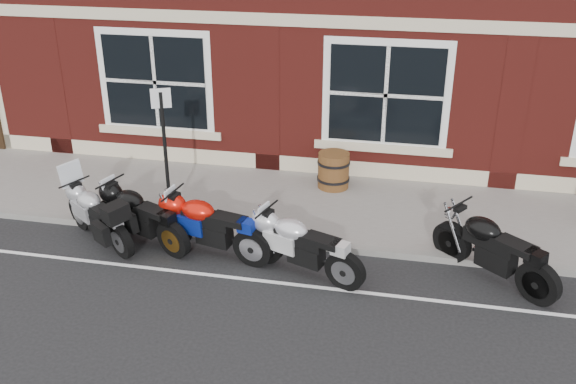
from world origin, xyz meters
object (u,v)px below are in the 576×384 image
Objects in this scene: moto_sport_red at (210,224)px; parking_sign at (165,145)px; moto_touring_silver at (98,212)px; moto_naked_black at (493,246)px; moto_sport_silver at (302,243)px; moto_sport_black at (141,214)px; barrel_planter at (334,170)px.

moto_sport_red is 1.78m from parking_sign.
moto_touring_silver reaches higher than moto_naked_black.
moto_sport_red is 4.65m from moto_naked_black.
parking_sign reaches higher than moto_sport_silver.
moto_sport_black is at bearing 97.22° from moto_sport_red.
moto_sport_red is at bearing 132.15° from moto_naked_black.
moto_sport_black is 5.97m from moto_naked_black.
moto_sport_red reaches higher than moto_sport_silver.
moto_sport_black is (-1.32, 0.15, -0.02)m from moto_sport_red.
moto_touring_silver is 0.71× the size of parking_sign.
moto_sport_silver is 0.84× the size of parking_sign.
parking_sign is at bearing 122.11° from moto_naked_black.
barrel_planter is (-2.96, 2.82, -0.11)m from moto_naked_black.
moto_sport_silver is (3.75, -0.36, 0.01)m from moto_touring_silver.
parking_sign is at bearing -144.44° from barrel_planter.
moto_sport_silver is at bearing 138.94° from moto_naked_black.
moto_sport_silver is (1.65, -0.30, -0.02)m from moto_sport_red.
moto_sport_black is 2.75× the size of barrel_planter.
barrel_planter is 3.62m from parking_sign.
moto_naked_black reaches higher than moto_sport_black.
moto_naked_black reaches higher than moto_sport_red.
moto_sport_red is 1.07× the size of moto_sport_silver.
moto_sport_silver reaches higher than barrel_planter.
moto_sport_black is 3.01m from moto_sport_silver.
moto_sport_silver is 3.03m from moto_naked_black.
moto_sport_black is at bearing -48.78° from moto_touring_silver.
parking_sign is (-5.77, 0.81, 0.96)m from moto_naked_black.
moto_sport_red is at bearing -71.72° from moto_sport_black.
parking_sign is (-2.78, 1.28, 1.00)m from moto_sport_silver.
barrel_planter is (0.04, 3.29, -0.07)m from moto_sport_silver.
moto_naked_black is 4.09m from barrel_planter.
barrel_planter is (3.79, 2.92, -0.06)m from moto_touring_silver.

